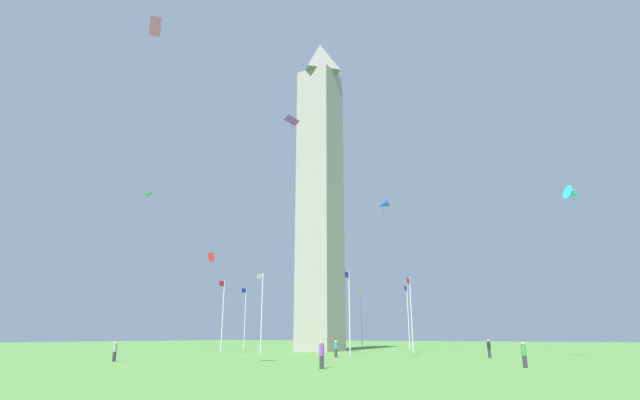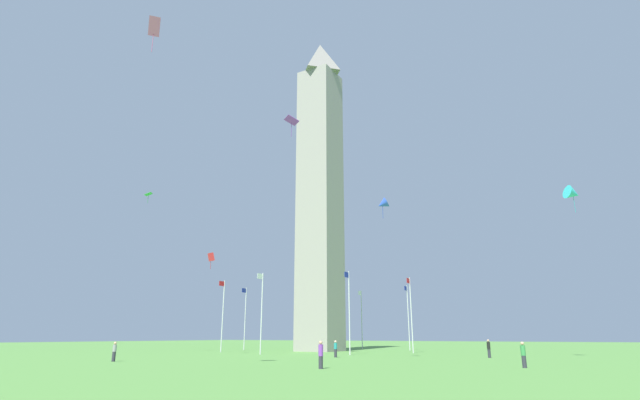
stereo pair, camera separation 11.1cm
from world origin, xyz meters
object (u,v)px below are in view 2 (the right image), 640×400
object	(u,v)px
flagpole_se	(408,315)
person_black_shirt	(489,349)
person_gray_shirt	(114,352)
kite_green_diamond	(148,195)
flagpole_e	(411,311)
person_purple_shirt	(321,355)
person_teal_shirt	(336,349)
kite_purple_diamond	(292,121)
kite_blue_delta	(383,204)
kite_cyan_delta	(573,194)
flagpole_sw	(300,317)
flagpole_ne	(349,309)
flagpole_n	(261,309)
flagpole_s	(362,317)
person_green_shirt	(523,355)
kite_red_box	(211,257)
obelisk_monument	(320,184)
kite_pink_box	(154,26)
flagpole_nw	(223,313)
flagpole_w	(245,316)

from	to	relation	value
flagpole_se	person_black_shirt	xyz separation A→B (m)	(18.52, 15.08, -4.24)
person_gray_shirt	kite_green_diamond	size ratio (longest dim) A/B	1.11
flagpole_e	person_purple_shirt	size ratio (longest dim) A/B	5.28
flagpole_e	person_teal_shirt	xyz separation A→B (m)	(15.65, -2.51, -4.30)
person_gray_shirt	kite_purple_diamond	distance (m)	29.98
flagpole_se	person_black_shirt	bearing A→B (deg)	39.16
kite_blue_delta	person_teal_shirt	bearing A→B (deg)	-115.34
person_purple_shirt	person_gray_shirt	bearing A→B (deg)	67.04
kite_cyan_delta	kite_purple_diamond	xyz separation A→B (m)	(10.20, -27.05, 10.29)
person_black_shirt	person_teal_shirt	xyz separation A→B (m)	(6.77, -13.61, -0.06)
flagpole_sw	flagpole_ne	bearing A→B (deg)	45.00
flagpole_n	flagpole_s	xyz separation A→B (m)	(-27.25, 0.00, 0.00)
flagpole_ne	person_gray_shirt	distance (m)	25.45
flagpole_se	person_green_shirt	xyz separation A→B (m)	(32.93, 20.35, -4.26)
flagpole_s	kite_red_box	size ratio (longest dim) A/B	4.74
person_purple_shirt	flagpole_e	bearing A→B (deg)	-17.16
obelisk_monument	person_purple_shirt	size ratio (longest dim) A/B	27.58
person_gray_shirt	person_green_shirt	world-z (taller)	person_green_shirt
kite_cyan_delta	kite_pink_box	distance (m)	40.95
person_gray_shirt	kite_purple_diamond	bearing A→B (deg)	-52.33
kite_green_diamond	flagpole_e	bearing A→B (deg)	125.31
obelisk_monument	flagpole_s	bearing A→B (deg)	180.00
flagpole_sw	flagpole_nw	bearing A→B (deg)	-0.00
flagpole_sw	flagpole_nw	xyz separation A→B (m)	(19.27, -0.00, 0.00)
flagpole_nw	kite_pink_box	world-z (taller)	kite_pink_box
person_purple_shirt	kite_pink_box	bearing A→B (deg)	120.11
kite_pink_box	flagpole_sw	bearing A→B (deg)	-157.56
flagpole_se	kite_cyan_delta	xyz separation A→B (m)	(17.66, 24.40, 10.60)
kite_green_diamond	person_purple_shirt	bearing A→B (deg)	71.07
person_gray_shirt	kite_pink_box	xyz separation A→B (m)	(9.36, 12.77, 21.56)
flagpole_ne	person_black_shirt	world-z (taller)	flagpole_ne
obelisk_monument	person_gray_shirt	bearing A→B (deg)	-2.21
flagpole_se	flagpole_nw	xyz separation A→B (m)	(19.27, -19.27, 0.00)
flagpole_e	person_green_shirt	bearing A→B (deg)	35.08
kite_cyan_delta	kite_pink_box	xyz separation A→B (m)	(33.56, -22.51, 6.64)
kite_red_box	flagpole_e	bearing A→B (deg)	136.28
obelisk_monument	person_green_shirt	world-z (taller)	obelisk_monument
kite_red_box	flagpole_nw	bearing A→B (deg)	-147.35
flagpole_s	kite_blue_delta	distance (m)	38.50
flagpole_e	flagpole_w	world-z (taller)	same
flagpole_w	person_gray_shirt	size ratio (longest dim) A/B	5.85
kite_pink_box	person_black_shirt	bearing A→B (deg)	158.03
flagpole_e	kite_cyan_delta	size ratio (longest dim) A/B	3.39
flagpole_n	kite_green_diamond	world-z (taller)	kite_green_diamond
obelisk_monument	flagpole_sw	world-z (taller)	obelisk_monument
flagpole_s	kite_green_diamond	size ratio (longest dim) A/B	6.49
person_teal_shirt	kite_green_diamond	size ratio (longest dim) A/B	1.13
kite_cyan_delta	flagpole_e	bearing A→B (deg)	-111.48
person_purple_shirt	flagpole_se	bearing A→B (deg)	-13.79
flagpole_se	kite_cyan_delta	distance (m)	31.93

